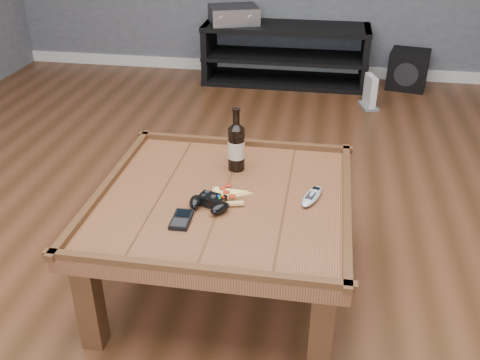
% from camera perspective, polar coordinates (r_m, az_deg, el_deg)
% --- Properties ---
extents(ground, '(6.00, 6.00, 0.00)m').
position_cam_1_polar(ground, '(2.40, -1.62, -10.98)').
color(ground, '#402412').
rests_on(ground, ground).
extents(baseboard, '(5.00, 0.02, 0.10)m').
position_cam_1_polar(baseboard, '(5.03, 5.00, 11.76)').
color(baseboard, silver).
rests_on(baseboard, ground).
extents(coffee_table, '(1.03, 1.03, 0.48)m').
position_cam_1_polar(coffee_table, '(2.16, -1.76, -3.04)').
color(coffee_table, '#512B17').
rests_on(coffee_table, ground).
extents(media_console, '(1.40, 0.45, 0.50)m').
position_cam_1_polar(media_console, '(4.74, 4.84, 13.17)').
color(media_console, black).
rests_on(media_console, ground).
extents(beer_bottle, '(0.07, 0.07, 0.28)m').
position_cam_1_polar(beer_bottle, '(2.28, -0.40, 3.71)').
color(beer_bottle, black).
rests_on(beer_bottle, coffee_table).
extents(game_controller, '(0.17, 0.14, 0.05)m').
position_cam_1_polar(game_controller, '(2.05, -3.28, -2.43)').
color(game_controller, black).
rests_on(game_controller, coffee_table).
extents(pizza_slice, '(0.18, 0.25, 0.02)m').
position_cam_1_polar(pizza_slice, '(2.12, -1.44, -1.67)').
color(pizza_slice, '#DCAE5F').
rests_on(pizza_slice, coffee_table).
extents(smartphone, '(0.07, 0.13, 0.02)m').
position_cam_1_polar(smartphone, '(1.99, -6.26, -4.20)').
color(smartphone, black).
rests_on(smartphone, coffee_table).
extents(remote_control, '(0.10, 0.18, 0.03)m').
position_cam_1_polar(remote_control, '(2.12, 7.67, -1.72)').
color(remote_control, '#A1A7AF').
rests_on(remote_control, coffee_table).
extents(av_receiver, '(0.48, 0.44, 0.14)m').
position_cam_1_polar(av_receiver, '(4.71, -0.68, 17.22)').
color(av_receiver, black).
rests_on(av_receiver, media_console).
extents(subwoofer, '(0.37, 0.37, 0.31)m').
position_cam_1_polar(subwoofer, '(4.85, 17.49, 11.19)').
color(subwoofer, black).
rests_on(subwoofer, ground).
extents(game_console, '(0.16, 0.22, 0.25)m').
position_cam_1_polar(game_console, '(4.32, 13.69, 9.01)').
color(game_console, slate).
rests_on(game_console, ground).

